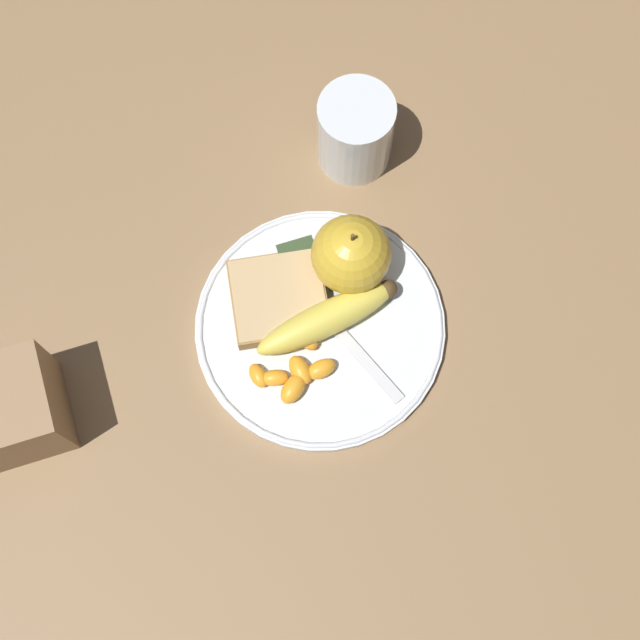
# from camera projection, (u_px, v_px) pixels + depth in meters

# --- Properties ---
(ground_plane) EXTENTS (3.00, 3.00, 0.00)m
(ground_plane) POSITION_uv_depth(u_px,v_px,m) (320.00, 329.00, 0.91)
(ground_plane) COLOR olive
(plate) EXTENTS (0.25, 0.25, 0.01)m
(plate) POSITION_uv_depth(u_px,v_px,m) (320.00, 327.00, 0.90)
(plate) COLOR silver
(plate) RESTS_ON ground_plane
(juice_glass) EXTENTS (0.08, 0.08, 0.09)m
(juice_glass) POSITION_uv_depth(u_px,v_px,m) (355.00, 133.00, 0.92)
(juice_glass) COLOR silver
(juice_glass) RESTS_ON ground_plane
(apple) EXTENTS (0.08, 0.08, 0.09)m
(apple) POSITION_uv_depth(u_px,v_px,m) (351.00, 255.00, 0.87)
(apple) COLOR gold
(apple) RESTS_ON plate
(banana) EXTENTS (0.16, 0.06, 0.03)m
(banana) POSITION_uv_depth(u_px,v_px,m) (328.00, 318.00, 0.88)
(banana) COLOR #E0CC4C
(banana) RESTS_ON plate
(bread_slice) EXTENTS (0.11, 0.10, 0.02)m
(bread_slice) POSITION_uv_depth(u_px,v_px,m) (279.00, 298.00, 0.89)
(bread_slice) COLOR olive
(bread_slice) RESTS_ON plate
(fork) EXTENTS (0.08, 0.17, 0.00)m
(fork) POSITION_uv_depth(u_px,v_px,m) (332.00, 324.00, 0.89)
(fork) COLOR silver
(fork) RESTS_ON plate
(jam_packet) EXTENTS (0.04, 0.03, 0.02)m
(jam_packet) POSITION_uv_depth(u_px,v_px,m) (301.00, 256.00, 0.90)
(jam_packet) COLOR silver
(jam_packet) RESTS_ON plate
(orange_segment_0) EXTENTS (0.03, 0.03, 0.02)m
(orange_segment_0) POSITION_uv_depth(u_px,v_px,m) (300.00, 370.00, 0.87)
(orange_segment_0) COLOR orange
(orange_segment_0) RESTS_ON plate
(orange_segment_1) EXTENTS (0.02, 0.03, 0.01)m
(orange_segment_1) POSITION_uv_depth(u_px,v_px,m) (258.00, 376.00, 0.87)
(orange_segment_1) COLOR orange
(orange_segment_1) RESTS_ON plate
(orange_segment_2) EXTENTS (0.03, 0.03, 0.02)m
(orange_segment_2) POSITION_uv_depth(u_px,v_px,m) (310.00, 323.00, 0.89)
(orange_segment_2) COLOR orange
(orange_segment_2) RESTS_ON plate
(orange_segment_3) EXTENTS (0.02, 0.03, 0.02)m
(orange_segment_3) POSITION_uv_depth(u_px,v_px,m) (307.00, 336.00, 0.88)
(orange_segment_3) COLOR orange
(orange_segment_3) RESTS_ON plate
(orange_segment_4) EXTENTS (0.03, 0.03, 0.01)m
(orange_segment_4) POSITION_uv_depth(u_px,v_px,m) (273.00, 338.00, 0.88)
(orange_segment_4) COLOR orange
(orange_segment_4) RESTS_ON plate
(orange_segment_5) EXTENTS (0.04, 0.04, 0.02)m
(orange_segment_5) POSITION_uv_depth(u_px,v_px,m) (293.00, 389.00, 0.86)
(orange_segment_5) COLOR orange
(orange_segment_5) RESTS_ON plate
(orange_segment_6) EXTENTS (0.03, 0.02, 0.02)m
(orange_segment_6) POSITION_uv_depth(u_px,v_px,m) (275.00, 378.00, 0.87)
(orange_segment_6) COLOR orange
(orange_segment_6) RESTS_ON plate
(orange_segment_7) EXTENTS (0.03, 0.02, 0.02)m
(orange_segment_7) POSITION_uv_depth(u_px,v_px,m) (321.00, 369.00, 0.87)
(orange_segment_7) COLOR orange
(orange_segment_7) RESTS_ON plate
(condiment_caddy) EXTENTS (0.09, 0.09, 0.09)m
(condiment_caddy) POSITION_uv_depth(u_px,v_px,m) (11.00, 407.00, 0.84)
(condiment_caddy) COLOR #93704C
(condiment_caddy) RESTS_ON ground_plane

